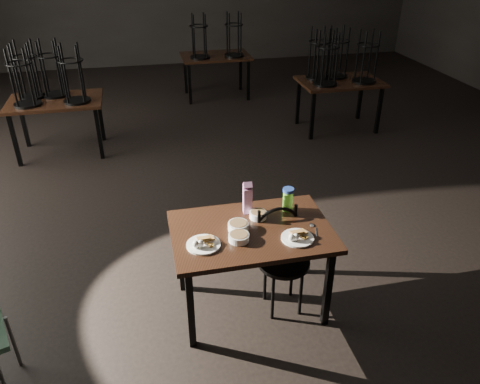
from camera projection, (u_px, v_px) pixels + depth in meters
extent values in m
plane|color=black|center=(265.00, 184.00, 5.69)|extent=(12.00, 12.00, 0.00)
cube|color=black|center=(252.00, 232.00, 3.51)|extent=(1.20, 0.80, 0.04)
cube|color=black|center=(191.00, 309.00, 3.32)|extent=(0.05, 0.05, 0.71)
cube|color=black|center=(328.00, 288.00, 3.52)|extent=(0.05, 0.05, 0.71)
cube|color=black|center=(181.00, 255.00, 3.87)|extent=(0.05, 0.05, 0.71)
cube|color=black|center=(300.00, 239.00, 4.06)|extent=(0.05, 0.05, 0.71)
cylinder|color=white|center=(203.00, 245.00, 3.32)|extent=(0.24, 0.24, 0.01)
cube|color=#9E6B38|center=(203.00, 235.00, 3.33)|extent=(0.09, 0.09, 0.04)
cube|color=#9E6B38|center=(207.00, 235.00, 3.33)|extent=(0.10, 0.10, 0.03)
ellipsoid|color=white|center=(196.00, 244.00, 3.26)|extent=(0.05, 0.05, 0.06)
ellipsoid|color=white|center=(201.00, 244.00, 3.27)|extent=(0.05, 0.05, 0.06)
cylinder|color=white|center=(297.00, 238.00, 3.39)|extent=(0.24, 0.24, 0.01)
cube|color=#9E6B38|center=(297.00, 229.00, 3.40)|extent=(0.09, 0.08, 0.04)
cube|color=#9E6B38|center=(300.00, 229.00, 3.40)|extent=(0.10, 0.10, 0.03)
ellipsoid|color=white|center=(292.00, 238.00, 3.33)|extent=(0.05, 0.05, 0.06)
ellipsoid|color=white|center=(296.00, 237.00, 3.34)|extent=(0.05, 0.05, 0.06)
cylinder|color=white|center=(238.00, 226.00, 3.48)|extent=(0.15, 0.15, 0.06)
cylinder|color=brown|center=(238.00, 224.00, 3.47)|extent=(0.13, 0.13, 0.01)
cylinder|color=white|center=(258.00, 215.00, 3.63)|extent=(0.13, 0.13, 0.05)
cylinder|color=brown|center=(258.00, 213.00, 3.62)|extent=(0.11, 0.11, 0.01)
cylinder|color=white|center=(239.00, 237.00, 3.36)|extent=(0.15, 0.15, 0.05)
cylinder|color=brown|center=(239.00, 235.00, 3.35)|extent=(0.13, 0.13, 0.01)
cube|color=#85186C|center=(247.00, 200.00, 3.66)|extent=(0.07, 0.07, 0.22)
cube|color=#85186C|center=(248.00, 186.00, 3.59)|extent=(0.07, 0.07, 0.07)
cylinder|color=#78E343|center=(288.00, 201.00, 3.70)|extent=(0.11, 0.11, 0.17)
cylinder|color=navy|center=(288.00, 190.00, 3.65)|extent=(0.12, 0.12, 0.03)
ellipsoid|color=silver|center=(312.00, 225.00, 3.54)|extent=(0.05, 0.06, 0.01)
cube|color=silver|center=(316.00, 232.00, 3.47)|extent=(0.04, 0.11, 0.00)
cylinder|color=black|center=(284.00, 262.00, 3.63)|extent=(0.40, 0.40, 0.03)
torus|color=black|center=(277.00, 229.00, 3.67)|extent=(0.39, 0.06, 0.39)
cylinder|color=black|center=(292.00, 274.00, 3.86)|extent=(0.03, 0.03, 0.45)
cylinder|color=black|center=(265.00, 278.00, 3.82)|extent=(0.03, 0.03, 0.45)
cylinder|color=black|center=(273.00, 296.00, 3.62)|extent=(0.03, 0.03, 0.45)
cylinder|color=black|center=(301.00, 292.00, 3.66)|extent=(0.03, 0.03, 0.45)
cylinder|color=slate|center=(3.00, 382.00, 2.94)|extent=(0.03, 0.03, 0.46)
cylinder|color=slate|center=(13.00, 342.00, 3.22)|extent=(0.03, 0.03, 0.46)
cube|color=black|center=(55.00, 101.00, 6.12)|extent=(1.20, 0.80, 0.04)
cube|color=black|center=(15.00, 141.00, 5.94)|extent=(0.05, 0.05, 0.71)
cube|color=black|center=(99.00, 134.00, 6.14)|extent=(0.05, 0.05, 0.71)
cube|color=black|center=(24.00, 123.00, 6.48)|extent=(0.05, 0.05, 0.71)
cube|color=black|center=(101.00, 117.00, 6.68)|extent=(0.05, 0.05, 0.71)
cylinder|color=black|center=(28.00, 104.00, 5.92)|extent=(0.34, 0.34, 0.03)
torus|color=black|center=(19.00, 64.00, 5.68)|extent=(0.32, 0.32, 0.02)
cylinder|color=black|center=(31.00, 73.00, 5.85)|extent=(0.03, 0.03, 0.70)
cylinder|color=black|center=(14.00, 74.00, 5.81)|extent=(0.03, 0.03, 0.70)
cylinder|color=black|center=(11.00, 78.00, 5.64)|extent=(0.03, 0.03, 0.70)
cylinder|color=black|center=(29.00, 77.00, 5.68)|extent=(0.03, 0.03, 0.70)
cylinder|color=black|center=(77.00, 101.00, 6.04)|extent=(0.34, 0.34, 0.03)
torus|color=black|center=(70.00, 62.00, 5.79)|extent=(0.32, 0.32, 0.02)
cylinder|color=black|center=(81.00, 70.00, 5.96)|extent=(0.03, 0.03, 0.70)
cylinder|color=black|center=(65.00, 71.00, 5.92)|extent=(0.03, 0.03, 0.70)
cylinder|color=black|center=(63.00, 75.00, 5.75)|extent=(0.03, 0.03, 0.70)
cylinder|color=black|center=(80.00, 74.00, 5.79)|extent=(0.03, 0.03, 0.70)
cylinder|color=black|center=(56.00, 94.00, 6.26)|extent=(0.34, 0.34, 0.03)
torus|color=black|center=(48.00, 57.00, 6.01)|extent=(0.32, 0.32, 0.02)
cylinder|color=black|center=(59.00, 65.00, 6.18)|extent=(0.03, 0.03, 0.70)
cylinder|color=black|center=(44.00, 66.00, 6.14)|extent=(0.03, 0.03, 0.70)
cylinder|color=black|center=(41.00, 70.00, 5.98)|extent=(0.03, 0.03, 0.70)
cylinder|color=black|center=(58.00, 69.00, 6.01)|extent=(0.03, 0.03, 0.70)
cylinder|color=black|center=(32.00, 96.00, 6.20)|extent=(0.34, 0.34, 0.03)
torus|color=black|center=(24.00, 58.00, 5.96)|extent=(0.32, 0.32, 0.02)
cylinder|color=black|center=(35.00, 66.00, 6.13)|extent=(0.03, 0.03, 0.70)
cylinder|color=black|center=(19.00, 67.00, 6.09)|extent=(0.03, 0.03, 0.70)
cylinder|color=black|center=(16.00, 71.00, 5.92)|extent=(0.03, 0.03, 0.70)
cylinder|color=black|center=(33.00, 70.00, 5.96)|extent=(0.03, 0.03, 0.70)
cube|color=black|center=(340.00, 82.00, 6.89)|extent=(1.20, 0.80, 0.04)
cube|color=black|center=(312.00, 116.00, 6.71)|extent=(0.05, 0.05, 0.71)
cube|color=black|center=(379.00, 111.00, 6.91)|extent=(0.05, 0.05, 0.71)
cube|color=black|center=(298.00, 102.00, 7.25)|extent=(0.05, 0.05, 0.71)
cube|color=black|center=(360.00, 97.00, 7.45)|extent=(0.05, 0.05, 0.71)
cylinder|color=black|center=(325.00, 84.00, 6.69)|extent=(0.34, 0.34, 0.03)
torus|color=black|center=(328.00, 48.00, 6.45)|extent=(0.32, 0.32, 0.02)
cylinder|color=black|center=(331.00, 56.00, 6.62)|extent=(0.03, 0.03, 0.70)
cylinder|color=black|center=(318.00, 57.00, 6.58)|extent=(0.03, 0.03, 0.70)
cylinder|color=black|center=(323.00, 60.00, 6.41)|extent=(0.03, 0.03, 0.70)
cylinder|color=black|center=(337.00, 59.00, 6.45)|extent=(0.03, 0.03, 0.70)
cylinder|color=black|center=(364.00, 81.00, 6.81)|extent=(0.34, 0.34, 0.03)
torus|color=black|center=(368.00, 46.00, 6.56)|extent=(0.32, 0.32, 0.02)
cylinder|color=black|center=(370.00, 54.00, 6.73)|extent=(0.03, 0.03, 0.70)
cylinder|color=black|center=(358.00, 54.00, 6.69)|extent=(0.03, 0.03, 0.70)
cylinder|color=black|center=(364.00, 58.00, 6.52)|extent=(0.03, 0.03, 0.70)
cylinder|color=black|center=(377.00, 57.00, 6.56)|extent=(0.03, 0.03, 0.70)
cylinder|color=black|center=(336.00, 76.00, 7.03)|extent=(0.34, 0.34, 0.03)
torus|color=black|center=(339.00, 42.00, 6.78)|extent=(0.32, 0.32, 0.02)
cylinder|color=black|center=(342.00, 50.00, 6.95)|extent=(0.03, 0.03, 0.70)
cylinder|color=black|center=(329.00, 50.00, 6.92)|extent=(0.03, 0.03, 0.70)
cylinder|color=black|center=(334.00, 53.00, 6.75)|extent=(0.03, 0.03, 0.70)
cylinder|color=black|center=(347.00, 53.00, 6.78)|extent=(0.03, 0.03, 0.70)
cylinder|color=black|center=(317.00, 77.00, 6.97)|extent=(0.34, 0.34, 0.03)
torus|color=black|center=(320.00, 43.00, 6.73)|extent=(0.32, 0.32, 0.02)
cylinder|color=black|center=(323.00, 51.00, 6.90)|extent=(0.03, 0.03, 0.70)
cylinder|color=black|center=(310.00, 51.00, 6.86)|extent=(0.03, 0.03, 0.70)
cylinder|color=black|center=(315.00, 54.00, 6.69)|extent=(0.03, 0.03, 0.70)
cylinder|color=black|center=(328.00, 54.00, 6.73)|extent=(0.03, 0.03, 0.70)
cube|color=black|center=(216.00, 56.00, 8.25)|extent=(1.20, 0.80, 0.04)
cube|color=black|center=(190.00, 84.00, 8.07)|extent=(0.05, 0.05, 0.71)
cube|color=black|center=(248.00, 80.00, 8.26)|extent=(0.05, 0.05, 0.71)
cube|color=black|center=(185.00, 74.00, 8.61)|extent=(0.05, 0.05, 0.71)
cube|color=black|center=(240.00, 71.00, 8.81)|extent=(0.05, 0.05, 0.71)
cylinder|color=black|center=(200.00, 57.00, 8.05)|extent=(0.34, 0.34, 0.03)
torus|color=black|center=(199.00, 27.00, 7.80)|extent=(0.32, 0.32, 0.02)
cylinder|color=black|center=(204.00, 34.00, 7.97)|extent=(0.03, 0.03, 0.70)
cylinder|color=black|center=(192.00, 34.00, 7.94)|extent=(0.03, 0.03, 0.70)
cylinder|color=black|center=(194.00, 37.00, 7.77)|extent=(0.03, 0.03, 0.70)
cylinder|color=black|center=(206.00, 36.00, 7.80)|extent=(0.03, 0.03, 0.70)
cylinder|color=black|center=(234.00, 55.00, 8.16)|extent=(0.34, 0.34, 0.03)
torus|color=black|center=(234.00, 25.00, 7.92)|extent=(0.32, 0.32, 0.02)
cylinder|color=black|center=(238.00, 32.00, 8.09)|extent=(0.03, 0.03, 0.70)
cylinder|color=black|center=(227.00, 33.00, 8.05)|extent=(0.03, 0.03, 0.70)
cylinder|color=black|center=(229.00, 35.00, 7.88)|extent=(0.03, 0.03, 0.70)
cylinder|color=black|center=(241.00, 35.00, 7.92)|extent=(0.03, 0.03, 0.70)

